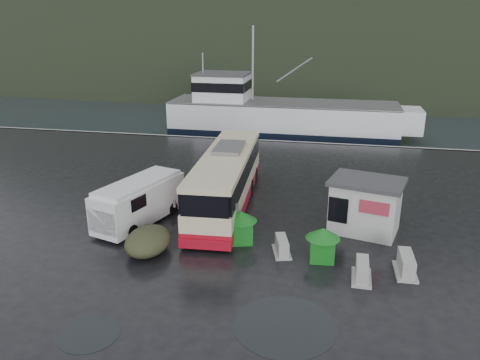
% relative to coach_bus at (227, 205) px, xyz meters
% --- Properties ---
extents(ground, '(160.00, 160.00, 0.00)m').
position_rel_coach_bus_xyz_m(ground, '(-0.29, -4.21, 0.00)').
color(ground, black).
rests_on(ground, ground).
extents(harbor_water, '(300.00, 180.00, 0.02)m').
position_rel_coach_bus_xyz_m(harbor_water, '(-0.29, 105.79, 0.00)').
color(harbor_water, black).
rests_on(harbor_water, ground).
extents(quay_edge, '(160.00, 0.60, 1.50)m').
position_rel_coach_bus_xyz_m(quay_edge, '(-0.29, 15.79, 0.00)').
color(quay_edge, '#999993').
rests_on(quay_edge, ground).
extents(headland, '(780.00, 540.00, 570.00)m').
position_rel_coach_bus_xyz_m(headland, '(9.71, 245.79, 0.00)').
color(headland, black).
rests_on(headland, ground).
extents(coach_bus, '(3.66, 12.13, 3.39)m').
position_rel_coach_bus_xyz_m(coach_bus, '(0.00, 0.00, 0.00)').
color(coach_bus, beige).
rests_on(coach_bus, ground).
extents(white_van, '(3.57, 6.05, 2.39)m').
position_rel_coach_bus_xyz_m(white_van, '(-3.99, -3.25, 0.00)').
color(white_van, silver).
rests_on(white_van, ground).
extents(waste_bin_left, '(1.43, 1.43, 1.62)m').
position_rel_coach_bus_xyz_m(waste_bin_left, '(1.72, -4.43, 0.00)').
color(waste_bin_left, '#126719').
rests_on(waste_bin_left, ground).
extents(waste_bin_right, '(1.19, 1.19, 1.56)m').
position_rel_coach_bus_xyz_m(waste_bin_right, '(5.69, -5.49, 0.00)').
color(waste_bin_right, '#126719').
rests_on(waste_bin_right, ground).
extents(dome_tent, '(2.25, 3.01, 1.13)m').
position_rel_coach_bus_xyz_m(dome_tent, '(-2.31, -6.35, 0.00)').
color(dome_tent, '#323520').
rests_on(dome_tent, ground).
extents(ticket_kiosk, '(4.12, 3.50, 2.78)m').
position_rel_coach_bus_xyz_m(ticket_kiosk, '(7.69, -1.95, 0.00)').
color(ticket_kiosk, '#B8B8B3').
rests_on(ticket_kiosk, ground).
extents(jersey_barrier_a, '(1.11, 1.65, 0.75)m').
position_rel_coach_bus_xyz_m(jersey_barrier_a, '(3.85, -5.24, 0.00)').
color(jersey_barrier_a, '#999993').
rests_on(jersey_barrier_a, ground).
extents(jersey_barrier_b, '(0.91, 1.76, 0.87)m').
position_rel_coach_bus_xyz_m(jersey_barrier_b, '(9.27, -5.99, 0.00)').
color(jersey_barrier_b, '#999993').
rests_on(jersey_barrier_b, ground).
extents(jersey_barrier_c, '(0.86, 1.64, 0.81)m').
position_rel_coach_bus_xyz_m(jersey_barrier_c, '(7.40, -6.86, 0.00)').
color(jersey_barrier_c, '#999993').
rests_on(jersey_barrier_c, ground).
extents(fishing_trawler, '(28.17, 6.40, 11.25)m').
position_rel_coach_bus_xyz_m(fishing_trawler, '(0.48, 24.30, 0.00)').
color(fishing_trawler, silver).
rests_on(fishing_trawler, ground).
extents(puddles, '(9.57, 4.79, 0.01)m').
position_rel_coach_bus_xyz_m(puddles, '(2.97, -11.11, 0.01)').
color(puddles, black).
rests_on(puddles, ground).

